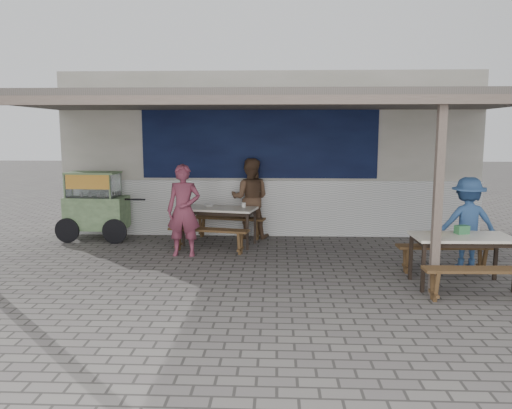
{
  "coord_description": "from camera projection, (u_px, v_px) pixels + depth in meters",
  "views": [
    {
      "loc": [
        0.17,
        -7.66,
        2.25
      ],
      "look_at": [
        -0.18,
        0.9,
        0.98
      ],
      "focal_mm": 35.0,
      "sensor_mm": 36.0,
      "label": 1
    }
  ],
  "objects": [
    {
      "name": "table_right",
      "position": [
        462.0,
        241.0,
        7.22
      ],
      "size": [
        1.42,
        0.75,
        0.75
      ],
      "rotation": [
        0.0,
        0.0,
        0.02
      ],
      "color": "white",
      "rests_on": "ground"
    },
    {
      "name": "tissue_box",
      "position": [
        436.0,
        229.0,
        7.35
      ],
      "size": [
        0.15,
        0.15,
        0.12
      ],
      "primitive_type": "cube",
      "rotation": [
        0.0,
        0.0,
        -0.26
      ],
      "color": "yellow",
      "rests_on": "table_right"
    },
    {
      "name": "patron_street_side",
      "position": [
        184.0,
        210.0,
        8.98
      ],
      "size": [
        0.62,
        0.41,
        1.67
      ],
      "primitive_type": "imported",
      "rotation": [
        0.0,
        0.0,
        -0.02
      ],
      "color": "brown",
      "rests_on": "ground"
    },
    {
      "name": "bench_left_street",
      "position": [
        209.0,
        235.0,
        9.28
      ],
      "size": [
        1.55,
        0.59,
        0.45
      ],
      "rotation": [
        0.0,
        0.0,
        -0.21
      ],
      "color": "brown",
      "rests_on": "ground"
    },
    {
      "name": "back_wall",
      "position": [
        269.0,
        155.0,
        11.19
      ],
      "size": [
        9.0,
        1.28,
        3.5
      ],
      "color": "beige",
      "rests_on": "ground"
    },
    {
      "name": "vendor_cart",
      "position": [
        96.0,
        203.0,
        10.3
      ],
      "size": [
        1.81,
        0.75,
        1.42
      ],
      "rotation": [
        0.0,
        0.0,
        -0.05
      ],
      "color": "#85A970",
      "rests_on": "ground"
    },
    {
      "name": "table_left",
      "position": [
        219.0,
        212.0,
        9.85
      ],
      "size": [
        1.54,
        0.97,
        0.75
      ],
      "rotation": [
        0.0,
        0.0,
        -0.21
      ],
      "color": "white",
      "rests_on": "ground"
    },
    {
      "name": "ground",
      "position": [
        265.0,
        274.0,
        7.91
      ],
      "size": [
        60.0,
        60.0,
        0.0
      ],
      "primitive_type": "plane",
      "color": "#5F5B56",
      "rests_on": "ground"
    },
    {
      "name": "bench_left_wall",
      "position": [
        229.0,
        222.0,
        10.52
      ],
      "size": [
        1.55,
        0.59,
        0.45
      ],
      "rotation": [
        0.0,
        0.0,
        -0.21
      ],
      "color": "brown",
      "rests_on": "ground"
    },
    {
      "name": "bench_right_wall",
      "position": [
        445.0,
        252.0,
        7.92
      ],
      "size": [
        1.51,
        0.32,
        0.45
      ],
      "rotation": [
        0.0,
        0.0,
        0.02
      ],
      "color": "brown",
      "rests_on": "ground"
    },
    {
      "name": "bench_right_street",
      "position": [
        480.0,
        276.0,
        6.61
      ],
      "size": [
        1.51,
        0.32,
        0.45
      ],
      "rotation": [
        0.0,
        0.0,
        0.02
      ],
      "color": "brown",
      "rests_on": "ground"
    },
    {
      "name": "patron_right_table",
      "position": [
        467.0,
        223.0,
        8.19
      ],
      "size": [
        0.99,
        0.58,
        1.51
      ],
      "primitive_type": "imported",
      "rotation": [
        0.0,
        0.0,
        3.12
      ],
      "color": "#345991",
      "rests_on": "ground"
    },
    {
      "name": "warung_roof",
      "position": [
        268.0,
        103.0,
        8.4
      ],
      "size": [
        9.0,
        4.21,
        2.81
      ],
      "color": "#524946",
      "rests_on": "ground"
    },
    {
      "name": "condiment_jar",
      "position": [
        244.0,
        205.0,
        9.91
      ],
      "size": [
        0.08,
        0.08,
        0.09
      ],
      "primitive_type": "cylinder",
      "color": "white",
      "rests_on": "table_left"
    },
    {
      "name": "condiment_bowl",
      "position": [
        210.0,
        205.0,
        10.0
      ],
      "size": [
        0.23,
        0.23,
        0.05
      ],
      "primitive_type": "imported",
      "rotation": [
        0.0,
        0.0,
        -0.12
      ],
      "color": "silver",
      "rests_on": "table_left"
    },
    {
      "name": "patron_wall_side",
      "position": [
        250.0,
        198.0,
        10.52
      ],
      "size": [
        0.87,
        0.71,
        1.69
      ],
      "primitive_type": "imported",
      "rotation": [
        0.0,
        0.0,
        3.06
      ],
      "color": "brown",
      "rests_on": "ground"
    },
    {
      "name": "donation_box",
      "position": [
        462.0,
        230.0,
        7.33
      ],
      "size": [
        0.22,
        0.18,
        0.13
      ],
      "primitive_type": "cube",
      "rotation": [
        0.0,
        0.0,
        0.3
      ],
      "color": "#387E4C",
      "rests_on": "table_right"
    }
  ]
}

